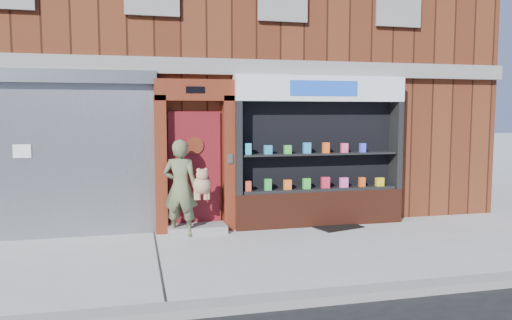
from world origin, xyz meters
name	(u,v)px	position (x,y,z in m)	size (l,w,h in m)	color
ground	(257,255)	(0.00, 0.00, 0.00)	(80.00, 80.00, 0.00)	#9E9E99
curb	(300,300)	(0.00, -2.15, 0.06)	(60.00, 0.30, 0.12)	gray
building	(204,48)	(0.00, 5.99, 4.00)	(12.00, 8.16, 8.00)	#512212
shutter_bay	(70,144)	(-3.00, 1.93, 1.72)	(3.10, 0.30, 3.04)	gray
red_door_bay	(195,156)	(-0.75, 1.86, 1.46)	(1.52, 0.58, 2.90)	#5B1F0F
pharmacy_bay	(319,158)	(1.75, 1.81, 1.37)	(3.50, 0.41, 3.00)	#502113
woman	(182,187)	(-1.03, 1.53, 0.91)	(0.92, 0.65, 1.79)	#586140
doormat	(337,226)	(2.02, 1.51, 0.01)	(0.90, 0.63, 0.02)	black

